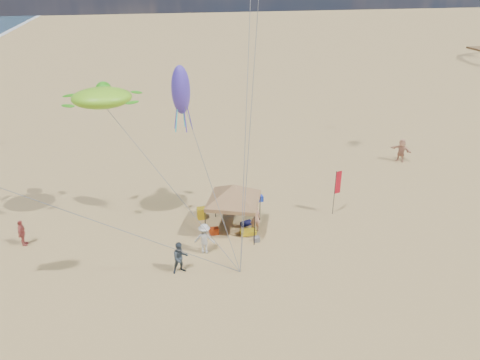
{
  "coord_description": "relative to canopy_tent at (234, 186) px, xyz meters",
  "views": [
    {
      "loc": [
        -4.35,
        -18.23,
        14.16
      ],
      "look_at": [
        0.0,
        3.0,
        4.0
      ],
      "focal_mm": 34.43,
      "sensor_mm": 36.0,
      "label": 1
    }
  ],
  "objects": [
    {
      "name": "ground",
      "position": [
        0.04,
        -4.63,
        -2.86
      ],
      "size": [
        280.0,
        280.0,
        0.0
      ],
      "primitive_type": "plane",
      "color": "tan",
      "rests_on": "ground"
    },
    {
      "name": "canopy_tent",
      "position": [
        0.0,
        0.0,
        0.0
      ],
      "size": [
        5.22,
        5.22,
        3.43
      ],
      "color": "black",
      "rests_on": "ground"
    },
    {
      "name": "feather_flag",
      "position": [
        6.58,
        0.71,
        -0.89
      ],
      "size": [
        0.43,
        0.15,
        2.94
      ],
      "color": "black",
      "rests_on": "ground"
    },
    {
      "name": "cooler_red",
      "position": [
        -1.22,
        -0.19,
        -2.67
      ],
      "size": [
        0.54,
        0.38,
        0.38
      ],
      "primitive_type": "cube",
      "color": "#AC310D",
      "rests_on": "ground"
    },
    {
      "name": "cooler_blue",
      "position": [
        2.31,
        3.28,
        -2.67
      ],
      "size": [
        0.54,
        0.38,
        0.38
      ],
      "primitive_type": "cube",
      "color": "#1630B4",
      "rests_on": "ground"
    },
    {
      "name": "bag_navy",
      "position": [
        0.8,
        0.32,
        -2.68
      ],
      "size": [
        0.69,
        0.54,
        0.36
      ],
      "primitive_type": "cylinder",
      "rotation": [
        0.0,
        1.57,
        0.35
      ],
      "color": "#0D0E3A",
      "rests_on": "ground"
    },
    {
      "name": "bag_orange",
      "position": [
        -1.05,
        3.0,
        -2.68
      ],
      "size": [
        0.54,
        0.69,
        0.36
      ],
      "primitive_type": "cylinder",
      "rotation": [
        0.0,
        1.57,
        1.22
      ],
      "color": "red",
      "rests_on": "ground"
    },
    {
      "name": "chair_green",
      "position": [
        1.41,
        1.76,
        -2.51
      ],
      "size": [
        0.5,
        0.5,
        0.7
      ],
      "primitive_type": "cube",
      "color": "#18861A",
      "rests_on": "ground"
    },
    {
      "name": "chair_yellow",
      "position": [
        -1.7,
        1.76,
        -2.51
      ],
      "size": [
        0.5,
        0.5,
        0.7
      ],
      "primitive_type": "cube",
      "color": "gold",
      "rests_on": "ground"
    },
    {
      "name": "crate_grey",
      "position": [
        1.02,
        -1.46,
        -2.72
      ],
      "size": [
        0.34,
        0.3,
        0.28
      ],
      "primitive_type": "cube",
      "color": "slate",
      "rests_on": "ground"
    },
    {
      "name": "beach_cart",
      "position": [
        0.71,
        -0.7,
        -2.66
      ],
      "size": [
        0.9,
        0.5,
        0.24
      ],
      "primitive_type": "cube",
      "color": "yellow",
      "rests_on": "ground"
    },
    {
      "name": "person_near_a",
      "position": [
        1.22,
        -0.32,
        -2.01
      ],
      "size": [
        0.62,
        0.41,
        1.69
      ],
      "primitive_type": "imported",
      "rotation": [
        0.0,
        0.0,
        3.14
      ],
      "color": "tan",
      "rests_on": "ground"
    },
    {
      "name": "person_near_b",
      "position": [
        -3.4,
        -3.45,
        -2.0
      ],
      "size": [
        0.96,
        0.82,
        1.72
      ],
      "primitive_type": "imported",
      "rotation": [
        0.0,
        0.0,
        0.22
      ],
      "color": "#323C44",
      "rests_on": "ground"
    },
    {
      "name": "person_near_c",
      "position": [
        -1.98,
        -1.96,
        -1.98
      ],
      "size": [
        1.27,
        0.97,
        1.75
      ],
      "primitive_type": "imported",
      "rotation": [
        0.0,
        0.0,
        2.82
      ],
      "color": "beige",
      "rests_on": "ground"
    },
    {
      "name": "person_far_a",
      "position": [
        -11.74,
        0.79,
        -2.08
      ],
      "size": [
        0.44,
        0.93,
        1.55
      ],
      "primitive_type": "imported",
      "rotation": [
        0.0,
        0.0,
        1.5
      ],
      "color": "#B14A44",
      "rests_on": "ground"
    },
    {
      "name": "person_far_c",
      "position": [
        14.93,
        7.69,
        -1.95
      ],
      "size": [
        1.47,
        1.66,
        1.82
      ],
      "primitive_type": "imported",
      "rotation": [
        0.0,
        0.0,
        5.38
      ],
      "color": "tan",
      "rests_on": "ground"
    },
    {
      "name": "turtle_kite",
      "position": [
        -6.72,
        2.22,
        4.86
      ],
      "size": [
        3.56,
        3.04,
        1.06
      ],
      "primitive_type": "ellipsoid",
      "rotation": [
        0.0,
        0.0,
        -0.16
      ],
      "color": "#81D520",
      "rests_on": "ground"
    },
    {
      "name": "squid_kite",
      "position": [
        -2.56,
        1.38,
        5.29
      ],
      "size": [
        1.1,
        1.1,
        2.62
      ],
      "primitive_type": "ellipsoid",
      "rotation": [
        0.0,
        0.0,
        -0.09
      ],
      "color": "#4B36C1",
      "rests_on": "ground"
    }
  ]
}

